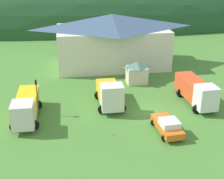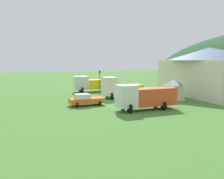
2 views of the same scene
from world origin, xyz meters
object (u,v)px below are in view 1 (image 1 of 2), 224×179
Objects in this scene: flatbed_truck_yellow at (26,107)px; depot_building at (112,39)px; heavy_rig_striped at (110,94)px; traffic_cone_near_pickup at (113,136)px; play_shed_cream at (137,72)px; traffic_light_west at (37,94)px; service_pickup_orange at (168,126)px; heavy_rig_white at (196,91)px.

depot_building is at bearing 145.88° from flatbed_truck_yellow.
heavy_rig_striped reaches higher than traffic_cone_near_pickup.
play_shed_cream is at bearing 68.20° from traffic_cone_near_pickup.
heavy_rig_striped is 11.61× the size of traffic_cone_near_pickup.
traffic_cone_near_pickup is (-0.64, -6.81, -1.68)m from heavy_rig_striped.
traffic_cone_near_pickup is (-3.31, -22.70, -4.37)m from depot_building.
play_shed_cream is at bearing 30.96° from traffic_light_west.
traffic_light_west is (-8.42, -0.81, 0.93)m from heavy_rig_striped.
traffic_cone_near_pickup is (-5.61, 0.20, -0.83)m from service_pickup_orange.
play_shed_cream is 15.65m from traffic_light_west.
heavy_rig_striped is at bearing -96.63° from heavy_rig_white.
traffic_light_west reaches higher than traffic_cone_near_pickup.
heavy_rig_striped reaches higher than play_shed_cream.
traffic_light_west is 7.23× the size of traffic_cone_near_pickup.
depot_building reaches higher than traffic_light_west.
depot_building is at bearing 104.84° from play_shed_cream.
depot_building is at bearing 81.69° from traffic_cone_near_pickup.
heavy_rig_white reaches higher than service_pickup_orange.
flatbed_truck_yellow is at bearing -137.22° from traffic_light_west.
depot_building reaches higher than traffic_cone_near_pickup.
play_shed_cream is 9.76m from heavy_rig_white.
traffic_cone_near_pickup is at bearing -5.15° from heavy_rig_striped.
traffic_light_west is (-11.10, -16.70, -1.77)m from depot_building.
play_shed_cream is 14.26m from service_pickup_orange.
depot_building is 23.28m from service_pickup_orange.
heavy_rig_striped is 10.62m from heavy_rig_white.
play_shed_cream is (2.30, -8.67, -2.71)m from depot_building.
traffic_cone_near_pickup is (9.00, -4.87, -1.62)m from flatbed_truck_yellow.
service_pickup_orange is 5.67m from traffic_cone_near_pickup.
traffic_cone_near_pickup is at bearing -95.62° from service_pickup_orange.
heavy_rig_striped is (-2.68, -15.89, -2.70)m from depot_building.
play_shed_cream is 0.76× the size of traffic_light_west.
traffic_cone_near_pickup is (7.78, -6.00, -2.61)m from traffic_light_west.
depot_building is 23.35m from traffic_cone_near_pickup.
flatbed_truck_yellow is 1.94× the size of traffic_light_west.
play_shed_cream reaches higher than traffic_cone_near_pickup.
heavy_rig_white is 13.55× the size of traffic_cone_near_pickup.
heavy_rig_striped reaches higher than heavy_rig_white.
traffic_cone_near_pickup is at bearing -98.31° from depot_building.
traffic_light_west is at bearing -84.29° from heavy_rig_striped.
heavy_rig_striped reaches higher than flatbed_truck_yellow.
depot_building is 20.13m from traffic_light_west.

